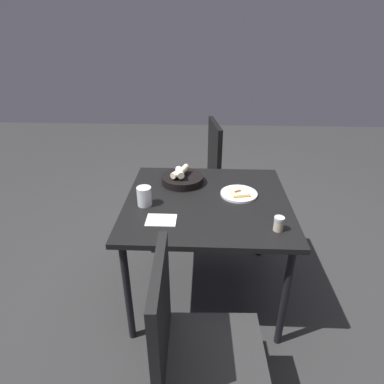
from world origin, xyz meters
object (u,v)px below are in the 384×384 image
Objects in this scene: dining_table at (207,209)px; chair_near at (191,344)px; chair_far at (201,171)px; beer_glass at (144,197)px; bread_basket at (182,178)px; pizza_plate at (239,193)px; pepper_shaker at (279,224)px.

dining_table is 1.06× the size of chair_near.
beer_glass is at bearing -108.80° from chair_far.
pizza_plate is at bearing -22.93° from bread_basket.
beer_glass is 0.98m from chair_far.
chair_near reaches higher than pizza_plate.
dining_table is at bearing -159.82° from pizza_plate.
pizza_plate is 0.39m from bread_basket.
beer_glass is 0.12× the size of chair_near.
chair_near is (0.30, -0.75, -0.25)m from beer_glass.
pepper_shaker reaches higher than dining_table.
pepper_shaker is (0.17, -0.37, 0.02)m from pizza_plate.
pizza_plate is 0.24× the size of chair_far.
pepper_shaker is (0.72, -0.23, -0.01)m from beer_glass.
pizza_plate is at bearing 114.17° from pepper_shaker.
pizza_plate is 2.01× the size of beer_glass.
beer_glass is 0.85m from chair_near.
beer_glass is 0.12× the size of chair_far.
bread_basket is 0.65m from chair_far.
pizza_plate is (0.19, 0.07, 0.08)m from dining_table.
chair_far is at bearing 79.75° from bread_basket.
bread_basket reaches higher than dining_table.
bread_basket reaches higher than pepper_shaker.
dining_table is 0.84m from chair_near.
bread_basket is at bearing -100.25° from chair_far.
pepper_shaker is 0.08× the size of chair_far.
beer_glass reaches higher than pizza_plate.
chair_far is at bearing 93.66° from dining_table.
beer_glass is at bearing 162.51° from pepper_shaker.
beer_glass is at bearing -123.74° from bread_basket.
chair_near is at bearing -105.71° from pizza_plate.
chair_near is at bearing -84.39° from bread_basket.
pizza_plate is at bearing 20.18° from dining_table.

